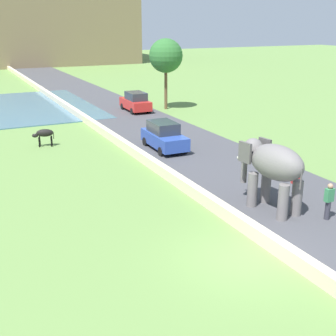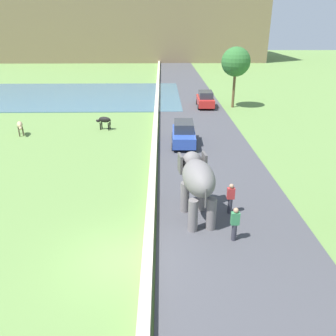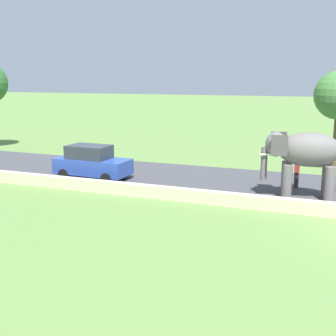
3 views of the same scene
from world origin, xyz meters
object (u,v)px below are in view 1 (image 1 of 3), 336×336
person_beside_elephant (295,183)px  car_red (136,102)px  cow_black (44,134)px  car_blue (164,136)px  person_trailing (329,201)px  elephant (272,166)px

person_beside_elephant → car_red: bearing=86.3°
car_red → cow_black: (-9.85, -8.32, -0.06)m
car_red → car_blue: same height
person_beside_elephant → person_trailing: bearing=-96.1°
elephant → cow_black: bearing=114.1°
person_trailing → car_red: size_ratio=0.40×
elephant → person_trailing: bearing=-53.0°
person_trailing → car_red: 25.21m
car_red → cow_black: 12.89m
person_beside_elephant → elephant: bearing=-168.2°
person_trailing → cow_black: bearing=115.7°
person_beside_elephant → person_trailing: (-0.24, -2.28, 0.00)m
car_red → car_blue: (-3.15, -12.53, 0.00)m
car_blue → cow_black: car_blue is taller
car_blue → elephant: bearing=-90.2°
elephant → car_red: elephant is taller
car_red → elephant: bearing=-97.8°
person_beside_elephant → cow_black: bearing=119.9°
person_trailing → cow_black: person_trailing is taller
person_beside_elephant → car_blue: 10.47m
car_red → car_blue: bearing=-104.1°
person_trailing → car_red: (1.73, 25.15, 0.03)m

